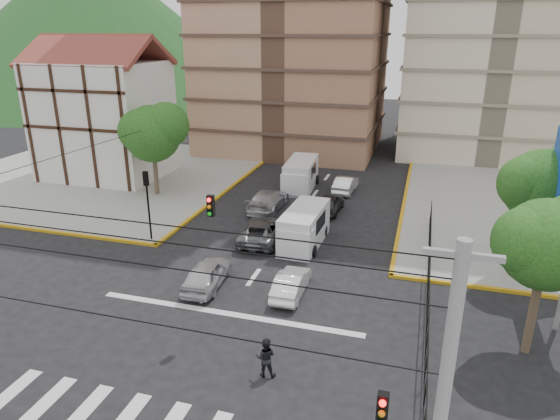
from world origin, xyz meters
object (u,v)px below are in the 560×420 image
at_px(car_silver_front_left, 207,274).
at_px(car_white_front_right, 291,283).
at_px(van_left_lane, 300,176).
at_px(traffic_light_nw, 147,194).
at_px(pedestrian_crosswalk, 266,357).
at_px(van_right_lane, 303,229).

height_order(car_silver_front_left, car_white_front_right, car_silver_front_left).
bearing_deg(van_left_lane, car_white_front_right, -81.08).
height_order(traffic_light_nw, pedestrian_crosswalk, traffic_light_nw).
xyz_separation_m(traffic_light_nw, car_silver_front_left, (5.81, -4.38, -2.40)).
bearing_deg(van_right_lane, car_silver_front_left, -117.14).
bearing_deg(traffic_light_nw, car_silver_front_left, -37.02).
distance_m(traffic_light_nw, car_silver_front_left, 7.66).
height_order(van_right_lane, car_white_front_right, van_right_lane).
distance_m(traffic_light_nw, van_left_lane, 14.61).
relative_size(traffic_light_nw, car_silver_front_left, 1.06).
xyz_separation_m(car_white_front_right, pedestrian_crosswalk, (0.70, -6.31, 0.20)).
height_order(car_white_front_right, pedestrian_crosswalk, pedestrian_crosswalk).
xyz_separation_m(van_right_lane, car_silver_front_left, (-3.55, -6.33, -0.42)).
bearing_deg(pedestrian_crosswalk, traffic_light_nw, -53.56).
relative_size(car_silver_front_left, pedestrian_crosswalk, 2.54).
bearing_deg(car_white_front_right, van_right_lane, -82.80).
height_order(van_right_lane, car_silver_front_left, van_right_lane).
bearing_deg(van_right_lane, car_white_front_right, -79.73).
height_order(traffic_light_nw, car_silver_front_left, traffic_light_nw).
bearing_deg(van_right_lane, traffic_light_nw, -166.06).
bearing_deg(van_right_lane, van_left_lane, 107.36).
xyz_separation_m(van_left_lane, car_white_front_right, (3.86, -17.00, -0.57)).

